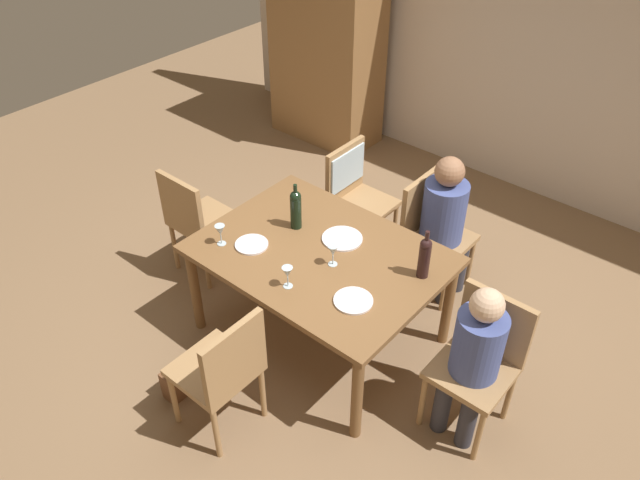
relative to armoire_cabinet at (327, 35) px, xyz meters
name	(u,v)px	position (x,y,z in m)	size (l,w,h in m)	color
ground_plane	(320,332)	(1.88, -2.33, -1.10)	(10.00, 10.00, 0.00)	#846647
rear_room_partition	(529,42)	(1.88, 0.45, 0.25)	(6.40, 0.12, 2.70)	beige
armoire_cabinet	(327,35)	(0.00, 0.00, 0.00)	(1.18, 0.62, 2.18)	olive
dining_table	(320,262)	(1.88, -2.33, -0.43)	(1.56, 1.16, 0.75)	brown
chair_far_right	(431,227)	(2.15, -1.37, -0.56)	(0.44, 0.44, 0.92)	#A87F51
chair_right_end	(481,354)	(3.04, -2.24, -0.56)	(0.44, 0.44, 0.92)	#A87F51
chair_far_left	(352,185)	(1.41, -1.37, -0.50)	(0.46, 0.44, 0.92)	#A87F51
chair_left_end	(196,217)	(0.72, -2.42, -0.56)	(0.44, 0.44, 0.92)	#A87F51
chair_near	(223,368)	(1.97, -3.29, -0.56)	(0.44, 0.44, 0.92)	#A87F51
person_woman_host	(446,218)	(2.26, -1.37, -0.43)	(0.36, 0.32, 1.15)	#33333D
person_man_bearded	(474,354)	(3.04, -2.35, -0.46)	(0.29, 0.33, 1.09)	#33333D
wine_bottle_tall_green	(425,256)	(2.51, -2.09, -0.20)	(0.07, 0.07, 0.34)	black
wine_bottle_dark_red	(296,208)	(1.58, -2.22, -0.19)	(0.08, 0.08, 0.34)	black
wine_glass_near_left	(333,251)	(2.02, -2.37, -0.24)	(0.07, 0.07, 0.15)	silver
wine_glass_centre	(220,231)	(1.33, -2.68, -0.24)	(0.07, 0.07, 0.15)	silver
wine_glass_near_right	(287,273)	(1.95, -2.71, -0.24)	(0.07, 0.07, 0.15)	silver
dinner_plate_host	(342,239)	(1.91, -2.13, -0.34)	(0.27, 0.27, 0.01)	white
dinner_plate_guest_left	(353,301)	(2.33, -2.56, -0.34)	(0.24, 0.24, 0.01)	white
dinner_plate_guest_right	(252,245)	(1.49, -2.57, -0.34)	(0.22, 0.22, 0.01)	white
handbag	(183,378)	(1.53, -3.29, -0.99)	(0.28, 0.12, 0.22)	brown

